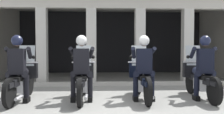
{
  "coord_description": "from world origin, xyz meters",
  "views": [
    {
      "loc": [
        -0.3,
        -5.71,
        1.3
      ],
      "look_at": [
        0.0,
        0.51,
        1.05
      ],
      "focal_mm": 38.71,
      "sensor_mm": 36.0,
      "label": 1
    }
  ],
  "objects_px": {
    "motorcycle_center_left": "(83,79)",
    "police_officer_far_right": "(205,62)",
    "motorcycle_center_right": "(142,79)",
    "motorcycle_far_right": "(200,78)",
    "motorcycle_far_left": "(22,80)",
    "police_officer_center_left": "(82,62)",
    "police_officer_center_right": "(144,62)",
    "police_officer_far_left": "(18,63)"
  },
  "relations": [
    {
      "from": "motorcycle_far_left",
      "to": "police_officer_center_left",
      "type": "height_order",
      "value": "police_officer_center_left"
    },
    {
      "from": "motorcycle_far_left",
      "to": "motorcycle_center_left",
      "type": "relative_size",
      "value": 1.0
    },
    {
      "from": "police_officer_center_right",
      "to": "motorcycle_far_right",
      "type": "bearing_deg",
      "value": 3.79
    },
    {
      "from": "motorcycle_far_left",
      "to": "motorcycle_center_right",
      "type": "bearing_deg",
      "value": 2.09
    },
    {
      "from": "motorcycle_far_left",
      "to": "police_officer_center_right",
      "type": "distance_m",
      "value": 3.02
    },
    {
      "from": "police_officer_far_left",
      "to": "police_officer_center_left",
      "type": "relative_size",
      "value": 1.0
    },
    {
      "from": "police_officer_far_left",
      "to": "police_officer_far_right",
      "type": "relative_size",
      "value": 1.0
    },
    {
      "from": "police_officer_far_right",
      "to": "motorcycle_far_right",
      "type": "bearing_deg",
      "value": 83.34
    },
    {
      "from": "motorcycle_far_right",
      "to": "police_officer_far_right",
      "type": "xyz_separation_m",
      "value": [
        -0.0,
        -0.28,
        0.44
      ]
    },
    {
      "from": "motorcycle_center_left",
      "to": "police_officer_center_right",
      "type": "relative_size",
      "value": 1.29
    },
    {
      "from": "motorcycle_center_left",
      "to": "motorcycle_far_right",
      "type": "xyz_separation_m",
      "value": [
        2.98,
        0.0,
        0.0
      ]
    },
    {
      "from": "police_officer_far_left",
      "to": "police_officer_center_left",
      "type": "height_order",
      "value": "same"
    },
    {
      "from": "police_officer_center_left",
      "to": "police_officer_far_left",
      "type": "bearing_deg",
      "value": 174.53
    },
    {
      "from": "motorcycle_far_left",
      "to": "police_officer_center_left",
      "type": "bearing_deg",
      "value": -8.63
    },
    {
      "from": "police_officer_far_right",
      "to": "motorcycle_center_right",
      "type": "bearing_deg",
      "value": 162.42
    },
    {
      "from": "police_officer_center_left",
      "to": "motorcycle_center_right",
      "type": "xyz_separation_m",
      "value": [
        1.49,
        0.3,
        -0.44
      ]
    },
    {
      "from": "police_officer_center_left",
      "to": "police_officer_far_right",
      "type": "bearing_deg",
      "value": -6.12
    },
    {
      "from": "motorcycle_far_left",
      "to": "motorcycle_center_left",
      "type": "distance_m",
      "value": 1.49
    },
    {
      "from": "police_officer_center_left",
      "to": "police_officer_center_right",
      "type": "bearing_deg",
      "value": -5.61
    },
    {
      "from": "police_officer_far_left",
      "to": "motorcycle_center_left",
      "type": "height_order",
      "value": "police_officer_far_left"
    },
    {
      "from": "motorcycle_center_left",
      "to": "motorcycle_center_right",
      "type": "bearing_deg",
      "value": -5.61
    },
    {
      "from": "motorcycle_center_left",
      "to": "motorcycle_far_right",
      "type": "relative_size",
      "value": 1.0
    },
    {
      "from": "motorcycle_center_left",
      "to": "police_officer_center_left",
      "type": "xyz_separation_m",
      "value": [
        -0.0,
        -0.28,
        0.44
      ]
    },
    {
      "from": "motorcycle_far_left",
      "to": "motorcycle_center_left",
      "type": "height_order",
      "value": "same"
    },
    {
      "from": "police_officer_center_right",
      "to": "police_officer_far_right",
      "type": "bearing_deg",
      "value": -6.97
    },
    {
      "from": "police_officer_far_right",
      "to": "motorcycle_center_left",
      "type": "bearing_deg",
      "value": 168.25
    },
    {
      "from": "motorcycle_center_right",
      "to": "motorcycle_far_right",
      "type": "bearing_deg",
      "value": -6.97
    },
    {
      "from": "police_officer_center_right",
      "to": "police_officer_far_right",
      "type": "relative_size",
      "value": 1.0
    },
    {
      "from": "motorcycle_far_left",
      "to": "police_officer_far_left",
      "type": "xyz_separation_m",
      "value": [
        -0.0,
        -0.28,
        0.44
      ]
    },
    {
      "from": "motorcycle_far_left",
      "to": "motorcycle_center_left",
      "type": "xyz_separation_m",
      "value": [
        1.49,
        0.02,
        0.0
      ]
    },
    {
      "from": "police_officer_center_right",
      "to": "police_officer_far_left",
      "type": "bearing_deg",
      "value": 174.1
    },
    {
      "from": "police_officer_center_right",
      "to": "motorcycle_far_right",
      "type": "distance_m",
      "value": 1.58
    },
    {
      "from": "motorcycle_far_left",
      "to": "motorcycle_far_right",
      "type": "distance_m",
      "value": 4.47
    },
    {
      "from": "motorcycle_center_left",
      "to": "police_officer_far_right",
      "type": "height_order",
      "value": "police_officer_far_right"
    },
    {
      "from": "police_officer_center_right",
      "to": "police_officer_center_left",
      "type": "bearing_deg",
      "value": 174.03
    },
    {
      "from": "motorcycle_center_left",
      "to": "police_officer_center_left",
      "type": "relative_size",
      "value": 1.29
    },
    {
      "from": "police_officer_far_left",
      "to": "police_officer_center_right",
      "type": "bearing_deg",
      "value": 2.09
    },
    {
      "from": "police_officer_center_left",
      "to": "motorcycle_far_right",
      "type": "relative_size",
      "value": 0.78
    },
    {
      "from": "police_officer_far_left",
      "to": "police_officer_center_right",
      "type": "height_order",
      "value": "same"
    },
    {
      "from": "police_officer_center_left",
      "to": "police_officer_center_right",
      "type": "relative_size",
      "value": 1.0
    },
    {
      "from": "motorcycle_center_right",
      "to": "police_officer_far_right",
      "type": "distance_m",
      "value": 1.58
    },
    {
      "from": "motorcycle_center_right",
      "to": "motorcycle_far_right",
      "type": "distance_m",
      "value": 1.49
    }
  ]
}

